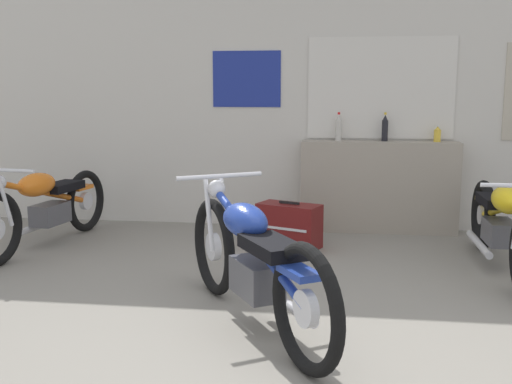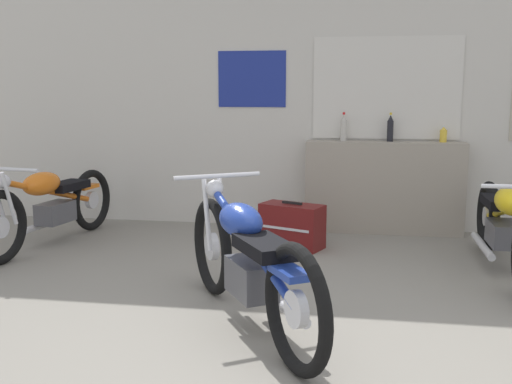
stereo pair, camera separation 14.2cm
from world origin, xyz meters
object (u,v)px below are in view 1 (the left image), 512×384
object	(u,v)px
motorcycle_blue	(253,260)
motorcycle_yellow	(502,224)
bottle_left_center	(385,128)
hard_case_darkred	(289,226)
bottle_leftmost	(339,128)
bottle_center	(437,134)
motorcycle_orange	(45,205)

from	to	relation	value
motorcycle_blue	motorcycle_yellow	bearing A→B (deg)	37.96
bottle_left_center	hard_case_darkred	distance (m)	1.55
bottle_leftmost	motorcycle_yellow	distance (m)	2.06
bottle_leftmost	bottle_center	distance (m)	1.03
bottle_center	motorcycle_blue	xyz separation A→B (m)	(-1.57, -2.85, -0.61)
motorcycle_yellow	motorcycle_blue	bearing A→B (deg)	-142.04
hard_case_darkred	bottle_center	bearing A→B (deg)	28.91
bottle_leftmost	motorcycle_orange	distance (m)	3.10
bottle_leftmost	motorcycle_orange	xyz separation A→B (m)	(-2.80, -1.13, -0.70)
bottle_leftmost	hard_case_darkred	world-z (taller)	bottle_leftmost
bottle_leftmost	bottle_left_center	bearing A→B (deg)	0.92
motorcycle_orange	hard_case_darkred	bearing A→B (deg)	7.36
motorcycle_orange	bottle_leftmost	bearing A→B (deg)	21.89
bottle_left_center	motorcycle_orange	size ratio (longest dim) A/B	0.15
motorcycle_orange	bottle_center	bearing A→B (deg)	16.36
motorcycle_orange	motorcycle_blue	xyz separation A→B (m)	(2.27, -1.73, 0.03)
bottle_center	hard_case_darkred	bearing A→B (deg)	-151.09
bottle_center	motorcycle_orange	world-z (taller)	bottle_center
bottle_leftmost	hard_case_darkred	bearing A→B (deg)	-119.13
motorcycle_orange	bottle_left_center	bearing A→B (deg)	19.01
bottle_left_center	motorcycle_yellow	size ratio (longest dim) A/B	0.14
bottle_left_center	bottle_center	world-z (taller)	bottle_left_center
bottle_left_center	bottle_leftmost	bearing A→B (deg)	-179.08
motorcycle_orange	hard_case_darkred	world-z (taller)	motorcycle_orange
motorcycle_orange	hard_case_darkred	xyz separation A→B (m)	(2.35, 0.30, -0.20)
bottle_leftmost	motorcycle_yellow	bearing A→B (deg)	-44.93
motorcycle_orange	motorcycle_blue	bearing A→B (deg)	-37.25
bottle_left_center	motorcycle_blue	size ratio (longest dim) A/B	0.17
bottle_center	motorcycle_yellow	bearing A→B (deg)	-76.05
bottle_center	hard_case_darkred	distance (m)	1.90
motorcycle_yellow	motorcycle_blue	world-z (taller)	motorcycle_blue
motorcycle_orange	motorcycle_blue	size ratio (longest dim) A/B	1.12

